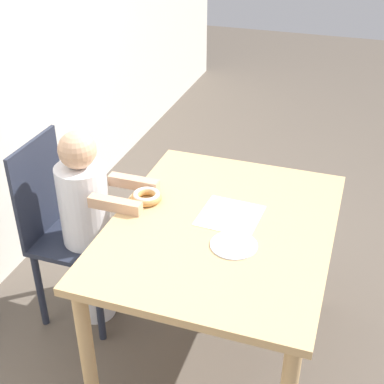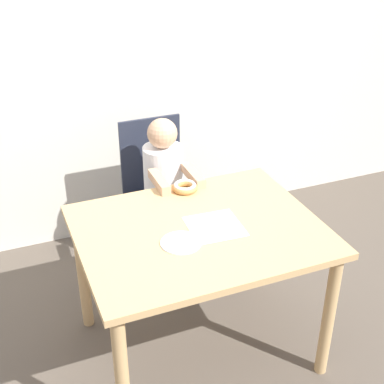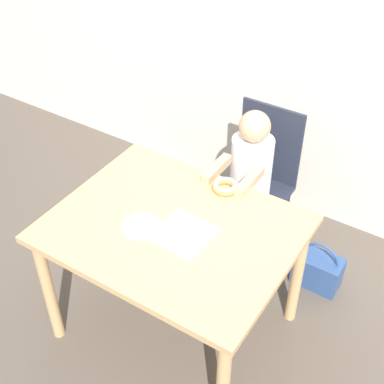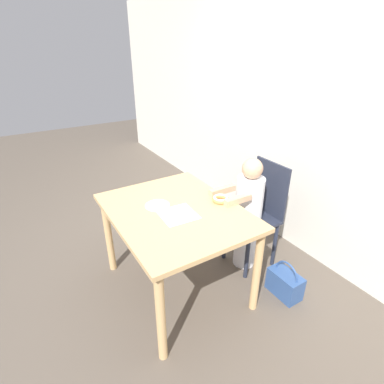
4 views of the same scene
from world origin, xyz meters
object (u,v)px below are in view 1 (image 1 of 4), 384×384
Objects in this scene: donut at (146,196)px; chair at (67,231)px; child_figure at (88,230)px; handbag at (129,242)px.

chair is at bearing 91.44° from donut.
chair is at bearing 90.00° from child_figure.
handbag is at bearing -10.90° from chair.
donut is 0.88m from handbag.
donut reaches higher than handbag.
child_figure is at bearing 92.01° from donut.
child_figure reaches higher than donut.
handbag is (0.48, -0.09, -0.38)m from chair.
child_figure is at bearing -176.35° from handbag.
chair is 0.62m from handbag.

